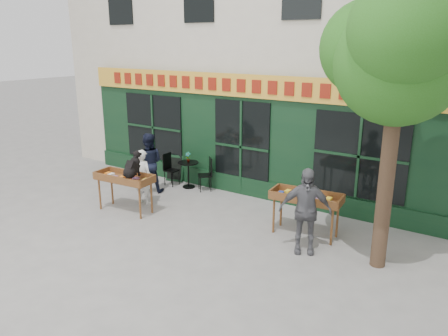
{
  "coord_description": "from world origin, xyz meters",
  "views": [
    {
      "loc": [
        6.02,
        -7.56,
        4.11
      ],
      "look_at": [
        0.64,
        0.5,
        1.29
      ],
      "focal_mm": 35.0,
      "sensor_mm": 36.0,
      "label": 1
    }
  ],
  "objects_px": {
    "woman": "(143,177)",
    "man_left": "(148,163)",
    "dog": "(132,164)",
    "bistro_table": "(188,170)",
    "book_cart_center": "(124,180)",
    "book_cart_right": "(306,200)",
    "man_right": "(305,211)"
  },
  "relations": [
    {
      "from": "woman",
      "to": "man_left",
      "type": "xyz_separation_m",
      "value": [
        -0.53,
        0.78,
        0.11
      ]
    },
    {
      "from": "bistro_table",
      "to": "woman",
      "type": "bearing_deg",
      "value": -95.65
    },
    {
      "from": "dog",
      "to": "man_left",
      "type": "relative_size",
      "value": 0.36
    },
    {
      "from": "bistro_table",
      "to": "man_right",
      "type": "bearing_deg",
      "value": -23.08
    },
    {
      "from": "man_right",
      "to": "man_left",
      "type": "bearing_deg",
      "value": 144.13
    },
    {
      "from": "book_cart_center",
      "to": "woman",
      "type": "bearing_deg",
      "value": 85.58
    },
    {
      "from": "book_cart_center",
      "to": "woman",
      "type": "relative_size",
      "value": 1.06
    },
    {
      "from": "man_left",
      "to": "dog",
      "type": "bearing_deg",
      "value": 86.04
    },
    {
      "from": "book_cart_center",
      "to": "man_left",
      "type": "distance_m",
      "value": 1.53
    },
    {
      "from": "book_cart_right",
      "to": "man_right",
      "type": "bearing_deg",
      "value": -73.14
    },
    {
      "from": "woman",
      "to": "man_left",
      "type": "relative_size",
      "value": 0.87
    },
    {
      "from": "book_cart_right",
      "to": "man_left",
      "type": "distance_m",
      "value": 4.85
    },
    {
      "from": "woman",
      "to": "bistro_table",
      "type": "relative_size",
      "value": 1.92
    },
    {
      "from": "dog",
      "to": "woman",
      "type": "bearing_deg",
      "value": 112.15
    },
    {
      "from": "book_cart_right",
      "to": "man_left",
      "type": "bearing_deg",
      "value": 172.18
    },
    {
      "from": "woman",
      "to": "bistro_table",
      "type": "bearing_deg",
      "value": -100.07
    },
    {
      "from": "dog",
      "to": "woman",
      "type": "xyz_separation_m",
      "value": [
        -0.35,
        0.7,
        -0.56
      ]
    },
    {
      "from": "book_cart_center",
      "to": "woman",
      "type": "xyz_separation_m",
      "value": [
        -0.0,
        0.65,
        -0.09
      ]
    },
    {
      "from": "man_right",
      "to": "bistro_table",
      "type": "height_order",
      "value": "man_right"
    },
    {
      "from": "book_cart_center",
      "to": "dog",
      "type": "height_order",
      "value": "dog"
    },
    {
      "from": "dog",
      "to": "book_cart_right",
      "type": "relative_size",
      "value": 0.39
    },
    {
      "from": "woman",
      "to": "man_left",
      "type": "height_order",
      "value": "man_left"
    },
    {
      "from": "book_cart_right",
      "to": "man_right",
      "type": "height_order",
      "value": "man_right"
    },
    {
      "from": "book_cart_right",
      "to": "dog",
      "type": "bearing_deg",
      "value": -167.58
    },
    {
      "from": "bistro_table",
      "to": "book_cart_center",
      "type": "bearing_deg",
      "value": -94.08
    },
    {
      "from": "woman",
      "to": "man_left",
      "type": "bearing_deg",
      "value": -60.06
    },
    {
      "from": "book_cart_center",
      "to": "man_right",
      "type": "height_order",
      "value": "man_right"
    },
    {
      "from": "dog",
      "to": "book_cart_right",
      "type": "bearing_deg",
      "value": 12.94
    },
    {
      "from": "book_cart_right",
      "to": "man_right",
      "type": "relative_size",
      "value": 0.88
    },
    {
      "from": "book_cart_center",
      "to": "dog",
      "type": "distance_m",
      "value": 0.59
    },
    {
      "from": "man_right",
      "to": "man_left",
      "type": "height_order",
      "value": "man_right"
    },
    {
      "from": "dog",
      "to": "book_cart_center",
      "type": "bearing_deg",
      "value": 167.45
    }
  ]
}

